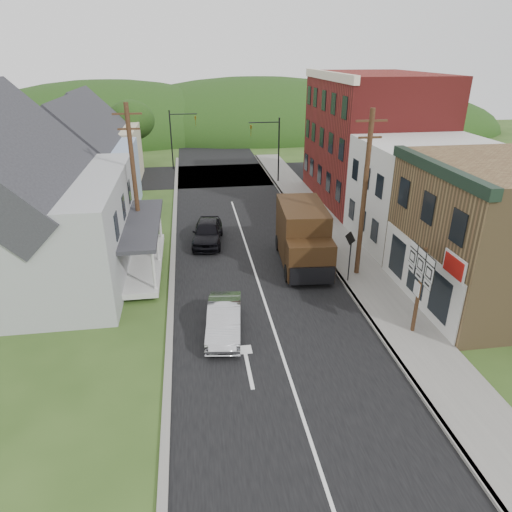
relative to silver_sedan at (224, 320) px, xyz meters
name	(u,v)px	position (x,y,z in m)	size (l,w,h in m)	color
ground	(269,315)	(2.22, 1.21, -0.69)	(120.00, 120.00, 0.00)	#2D4719
road	(243,237)	(2.22, 11.21, -0.69)	(9.00, 90.00, 0.02)	black
cross_road	(223,175)	(2.22, 28.21, -0.69)	(60.00, 9.00, 0.02)	black
sidewalk_right	(337,243)	(8.12, 9.21, -0.61)	(2.80, 55.00, 0.15)	slate
curb_right	(317,244)	(6.77, 9.21, -0.61)	(0.20, 55.00, 0.15)	slate
curb_left	(173,253)	(-2.43, 9.21, -0.63)	(0.30, 55.00, 0.12)	slate
storefront_tan	(502,234)	(13.52, 1.21, 2.81)	(8.00, 8.00, 7.00)	brown
storefront_white	(426,194)	(13.52, 8.71, 2.56)	(8.00, 7.00, 6.50)	silver
storefront_red	(372,140)	(13.52, 18.21, 4.31)	(8.00, 12.00, 10.00)	maroon
house_gray	(24,203)	(-9.78, 7.21, 3.55)	(10.20, 12.24, 8.35)	#999C9E
house_blue	(86,165)	(-8.78, 18.21, 3.01)	(7.14, 8.16, 7.28)	#879DB9
house_cream	(99,143)	(-9.28, 27.21, 3.01)	(7.14, 8.16, 7.28)	#BDB692
utility_pole_right	(364,195)	(7.82, 4.71, 3.97)	(1.60, 0.26, 9.00)	#472D19
utility_pole_left	(135,181)	(-4.28, 9.21, 3.97)	(1.60, 0.26, 9.00)	#472D19
traffic_signal_right	(271,143)	(6.52, 24.71, 3.07)	(2.87, 0.20, 6.00)	black
traffic_signal_left	(178,133)	(-2.08, 31.71, 3.07)	(2.87, 0.20, 6.00)	black
tree_left_d	(131,120)	(-6.78, 33.21, 4.20)	(4.80, 4.80, 6.94)	#382616
forested_ridge	(208,131)	(2.22, 56.21, -0.69)	(90.00, 30.00, 16.00)	#183710
silver_sedan	(224,320)	(0.00, 0.00, 0.00)	(1.45, 4.17, 1.37)	#ACABB0
dark_sedan	(208,232)	(-0.19, 10.58, 0.08)	(1.82, 4.52, 1.54)	black
delivery_van	(303,237)	(5.13, 6.54, 1.06)	(2.98, 6.36, 3.46)	black
route_sign_cluster	(420,279)	(8.22, -1.23, 2.06)	(0.25, 2.29, 4.00)	#472D19
warning_sign	(350,249)	(6.99, 3.85, 1.29)	(0.33, 0.73, 2.86)	black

